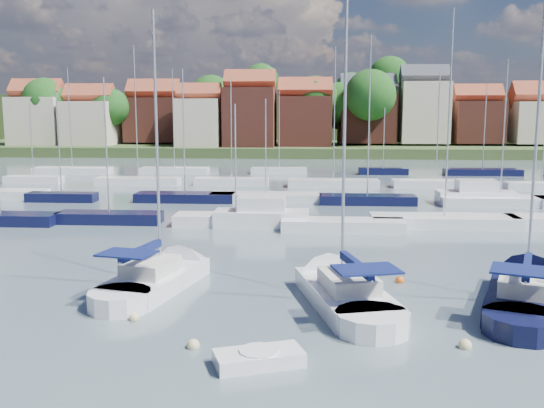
{
  "coord_description": "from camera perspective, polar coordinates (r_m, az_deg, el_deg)",
  "views": [
    {
      "loc": [
        -1.58,
        -24.24,
        8.64
      ],
      "look_at": [
        -4.14,
        14.0,
        2.64
      ],
      "focal_mm": 40.0,
      "sensor_mm": 36.0,
      "label": 1
    }
  ],
  "objects": [
    {
      "name": "marina_field",
      "position": [
        60.05,
        7.13,
        0.98
      ],
      "size": [
        79.62,
        41.41,
        15.93
      ],
      "color": "white",
      "rests_on": "ground"
    },
    {
      "name": "ground",
      "position": [
        64.83,
        5.2,
        1.21
      ],
      "size": [
        260.0,
        260.0,
        0.0
      ],
      "primitive_type": "plane",
      "color": "#424F5A",
      "rests_on": "ground"
    },
    {
      "name": "buoy_b",
      "position": [
        22.96,
        -7.42,
        -13.28
      ],
      "size": [
        0.47,
        0.47,
        0.47
      ],
      "primitive_type": "sphere",
      "color": "beige",
      "rests_on": "ground"
    },
    {
      "name": "far_shore_town",
      "position": [
        157.0,
        5.27,
        7.39
      ],
      "size": [
        212.46,
        90.0,
        22.27
      ],
      "color": "#425229",
      "rests_on": "ground"
    },
    {
      "name": "buoy_c",
      "position": [
        26.14,
        -12.83,
        -10.62
      ],
      "size": [
        0.43,
        0.43,
        0.43
      ],
      "primitive_type": "sphere",
      "color": "beige",
      "rests_on": "ground"
    },
    {
      "name": "sailboat_navy",
      "position": [
        30.71,
        22.83,
        -7.46
      ],
      "size": [
        6.99,
        12.1,
        16.28
      ],
      "rotation": [
        0.0,
        0.0,
        1.22
      ],
      "color": "black",
      "rests_on": "ground"
    },
    {
      "name": "sailboat_centre",
      "position": [
        28.75,
        6.08,
        -7.89
      ],
      "size": [
        5.66,
        11.59,
        15.24
      ],
      "rotation": [
        0.0,
        0.0,
        1.82
      ],
      "color": "white",
      "rests_on": "ground"
    },
    {
      "name": "sailboat_left",
      "position": [
        31.2,
        -9.84,
        -6.62
      ],
      "size": [
        5.15,
        10.87,
        14.34
      ],
      "rotation": [
        0.0,
        0.0,
        1.34
      ],
      "color": "white",
      "rests_on": "ground"
    },
    {
      "name": "buoy_d",
      "position": [
        23.83,
        17.7,
        -12.79
      ],
      "size": [
        0.49,
        0.49,
        0.49
      ],
      "primitive_type": "sphere",
      "color": "beige",
      "rests_on": "ground"
    },
    {
      "name": "buoy_e",
      "position": [
        31.44,
        11.94,
        -7.24
      ],
      "size": [
        0.46,
        0.46,
        0.46
      ],
      "primitive_type": "sphere",
      "color": "#D85914",
      "rests_on": "ground"
    },
    {
      "name": "tender",
      "position": [
        21.27,
        -1.24,
        -14.32
      ],
      "size": [
        3.29,
        2.34,
        0.65
      ],
      "rotation": [
        0.0,
        0.0,
        0.35
      ],
      "color": "white",
      "rests_on": "ground"
    }
  ]
}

